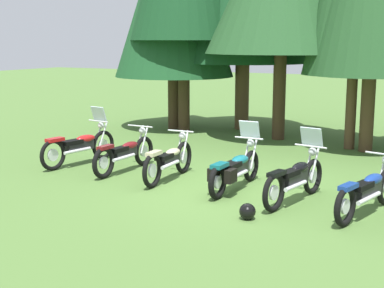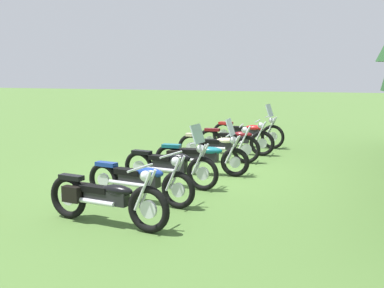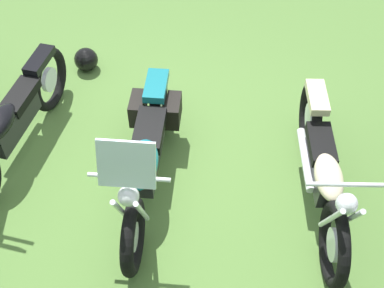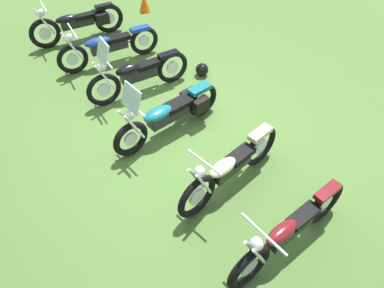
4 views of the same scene
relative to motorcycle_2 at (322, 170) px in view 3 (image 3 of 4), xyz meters
The scene contains 5 objects.
ground_plane 1.59m from the motorcycle_2, ahead, with size 80.00×80.00×0.00m, color #4C7033.
motorcycle_2 is the anchor object (origin of this frame).
motorcycle_3 1.62m from the motorcycle_2, ahead, with size 0.65×2.32×1.35m.
motorcycle_4 3.01m from the motorcycle_2, ahead, with size 0.69×2.24×1.37m.
dropped_helmet 3.16m from the motorcycle_2, 34.09° to the right, with size 0.29×0.29×0.29m, color black.
Camera 3 is at (-0.56, 3.20, 4.09)m, focal length 48.19 mm.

